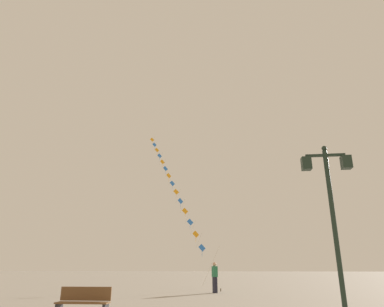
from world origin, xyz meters
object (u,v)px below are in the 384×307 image
(kite_train, at_px, (172,183))
(kite_flyer, at_px, (215,276))
(park_bench, at_px, (83,303))
(twin_lantern_lamp_post, at_px, (330,195))

(kite_train, relative_size, kite_flyer, 9.65)
(kite_flyer, height_order, park_bench, kite_flyer)
(twin_lantern_lamp_post, xyz_separation_m, kite_flyer, (-4.10, 10.82, -2.60))
(twin_lantern_lamp_post, distance_m, kite_flyer, 11.87)
(twin_lantern_lamp_post, bearing_deg, kite_flyer, 110.77)
(kite_train, xyz_separation_m, kite_flyer, (4.41, -9.76, -8.04))
(park_bench, bearing_deg, kite_flyer, 70.12)
(kite_flyer, bearing_deg, park_bench, 137.36)
(twin_lantern_lamp_post, relative_size, kite_train, 0.31)
(park_bench, bearing_deg, twin_lantern_lamp_post, -4.05)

